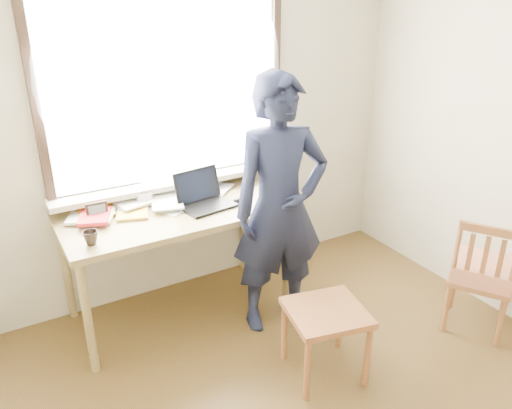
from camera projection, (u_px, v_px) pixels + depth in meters
room_shell at (353, 142)px, 2.17m from camera, size 3.52×4.02×2.61m
desk at (175, 221)px, 3.51m from camera, size 1.56×0.78×0.84m
laptop at (203, 198)px, 3.52m from camera, size 0.40×0.34×0.24m
mug_white at (144, 198)px, 3.54m from camera, size 0.14×0.14×0.09m
mug_dark at (91, 238)px, 2.98m from camera, size 0.12×0.12×0.09m
mouse at (238, 200)px, 3.59m from camera, size 0.08×0.06×0.03m
desk_clutter at (134, 206)px, 3.47m from camera, size 0.97×0.53×0.05m
book_a at (114, 206)px, 3.49m from camera, size 0.26×0.33×0.03m
book_b at (205, 188)px, 3.82m from camera, size 0.32×0.32×0.02m
picture_frame at (97, 212)px, 3.30m from camera, size 0.14×0.02×0.11m
work_chair at (326, 320)px, 3.04m from camera, size 0.54×0.52×0.47m
side_chair at (482, 272)px, 3.43m from camera, size 0.54×0.55×0.87m
person at (280, 208)px, 3.34m from camera, size 0.73×0.55×1.80m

